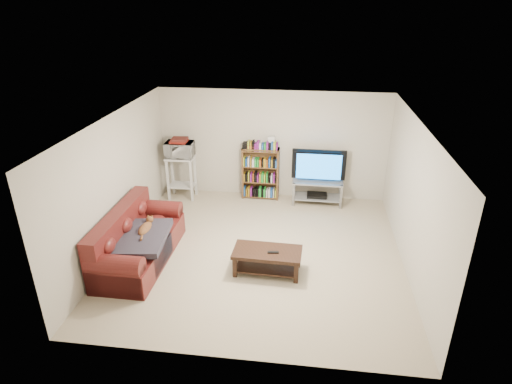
# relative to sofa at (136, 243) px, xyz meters

# --- Properties ---
(floor) EXTENTS (5.00, 5.00, 0.00)m
(floor) POSITION_rel_sofa_xyz_m (2.07, 0.49, -0.32)
(floor) COLOR #C6B593
(floor) RESTS_ON ground
(ceiling) EXTENTS (5.00, 5.00, 0.00)m
(ceiling) POSITION_rel_sofa_xyz_m (2.07, 0.49, 2.08)
(ceiling) COLOR white
(ceiling) RESTS_ON ground
(wall_back) EXTENTS (5.00, 0.00, 5.00)m
(wall_back) POSITION_rel_sofa_xyz_m (2.07, 2.99, 0.88)
(wall_back) COLOR beige
(wall_back) RESTS_ON ground
(wall_front) EXTENTS (5.00, 0.00, 5.00)m
(wall_front) POSITION_rel_sofa_xyz_m (2.07, -2.01, 0.88)
(wall_front) COLOR beige
(wall_front) RESTS_ON ground
(wall_left) EXTENTS (0.00, 5.00, 5.00)m
(wall_left) POSITION_rel_sofa_xyz_m (-0.43, 0.49, 0.88)
(wall_left) COLOR beige
(wall_left) RESTS_ON ground
(wall_right) EXTENTS (0.00, 5.00, 5.00)m
(wall_right) POSITION_rel_sofa_xyz_m (4.57, 0.49, 0.88)
(wall_right) COLOR beige
(wall_right) RESTS_ON ground
(sofa) EXTENTS (0.95, 2.15, 0.91)m
(sofa) POSITION_rel_sofa_xyz_m (0.00, 0.00, 0.00)
(sofa) COLOR #5B1917
(sofa) RESTS_ON floor
(blanket) EXTENTS (0.90, 1.13, 0.19)m
(blanket) POSITION_rel_sofa_xyz_m (0.18, -0.15, 0.22)
(blanket) COLOR #322E3A
(blanket) RESTS_ON sofa
(cat) EXTENTS (0.24, 0.59, 0.17)m
(cat) POSITION_rel_sofa_xyz_m (0.18, 0.05, 0.28)
(cat) COLOR brown
(cat) RESTS_ON sofa
(coffee_table) EXTENTS (1.13, 0.60, 0.40)m
(coffee_table) POSITION_rel_sofa_xyz_m (2.28, -0.07, -0.04)
(coffee_table) COLOR black
(coffee_table) RESTS_ON floor
(remote) EXTENTS (0.19, 0.07, 0.02)m
(remote) POSITION_rel_sofa_xyz_m (2.37, -0.13, 0.09)
(remote) COLOR black
(remote) RESTS_ON coffee_table
(tv_stand) EXTENTS (1.08, 0.50, 0.54)m
(tv_stand) POSITION_rel_sofa_xyz_m (3.09, 2.66, 0.04)
(tv_stand) COLOR #999EA3
(tv_stand) RESTS_ON floor
(television) EXTENTS (1.16, 0.17, 0.67)m
(television) POSITION_rel_sofa_xyz_m (3.09, 2.66, 0.55)
(television) COLOR black
(television) RESTS_ON tv_stand
(dvd_player) EXTENTS (0.43, 0.31, 0.06)m
(dvd_player) POSITION_rel_sofa_xyz_m (3.09, 2.66, -0.13)
(dvd_player) COLOR black
(dvd_player) RESTS_ON tv_stand
(bookshelf) EXTENTS (0.82, 0.26, 1.18)m
(bookshelf) POSITION_rel_sofa_xyz_m (1.82, 2.79, 0.29)
(bookshelf) COLOR #55381D
(bookshelf) RESTS_ON floor
(shelf_clutter) EXTENTS (0.60, 0.18, 0.28)m
(shelf_clutter) POSITION_rel_sofa_xyz_m (1.92, 2.81, 0.97)
(shelf_clutter) COLOR silver
(shelf_clutter) RESTS_ON bookshelf
(microwave_stand) EXTENTS (0.62, 0.45, 0.98)m
(microwave_stand) POSITION_rel_sofa_xyz_m (0.07, 2.59, 0.30)
(microwave_stand) COLOR silver
(microwave_stand) RESTS_ON floor
(microwave) EXTENTS (0.61, 0.42, 0.33)m
(microwave) POSITION_rel_sofa_xyz_m (0.07, 2.59, 0.82)
(microwave) COLOR silver
(microwave) RESTS_ON microwave_stand
(game_boxes) EXTENTS (0.36, 0.32, 0.05)m
(game_boxes) POSITION_rel_sofa_xyz_m (0.07, 2.59, 1.01)
(game_boxes) COLOR maroon
(game_boxes) RESTS_ON microwave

